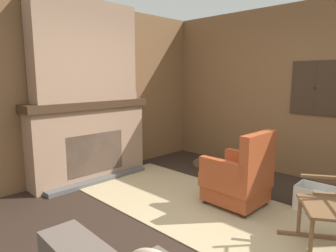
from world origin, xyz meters
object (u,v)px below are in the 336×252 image
(armchair, at_px, (239,179))
(firewood_stack, at_px, (209,163))
(laundry_basket, at_px, (320,200))
(rocking_chair, at_px, (336,209))
(storage_case, at_px, (129,95))
(oil_lamp_vase, at_px, (51,97))

(armchair, relative_size, firewood_stack, 1.83)
(laundry_basket, bearing_deg, rocking_chair, -64.96)
(rocking_chair, bearing_deg, storage_case, -38.63)
(laundry_basket, height_order, oil_lamp_vase, oil_lamp_vase)
(rocking_chair, xyz_separation_m, laundry_basket, (-0.37, 0.79, -0.27))
(armchair, relative_size, storage_case, 4.05)
(oil_lamp_vase, xyz_separation_m, storage_case, (0.00, 1.36, -0.03))
(oil_lamp_vase, relative_size, storage_case, 1.08)
(armchair, distance_m, firewood_stack, 1.64)
(rocking_chair, distance_m, laundry_basket, 0.91)
(armchair, xyz_separation_m, firewood_stack, (-1.23, 1.04, -0.27))
(rocking_chair, bearing_deg, oil_lamp_vase, -16.16)
(oil_lamp_vase, bearing_deg, laundry_basket, 30.80)
(laundry_basket, relative_size, oil_lamp_vase, 2.06)
(armchair, xyz_separation_m, rocking_chair, (1.15, -0.28, 0.07))
(armchair, relative_size, rocking_chair, 0.77)
(armchair, height_order, storage_case, storage_case)
(armchair, bearing_deg, laundry_basket, -146.19)
(rocking_chair, bearing_deg, armchair, -46.55)
(firewood_stack, relative_size, laundry_basket, 0.99)
(laundry_basket, distance_m, storage_case, 3.25)
(rocking_chair, relative_size, oil_lamp_vase, 4.83)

